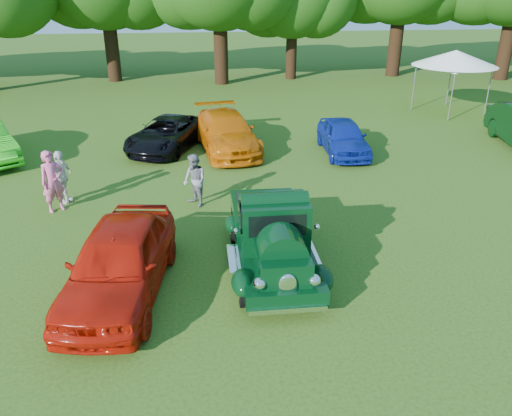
{
  "coord_description": "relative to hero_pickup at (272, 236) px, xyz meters",
  "views": [
    {
      "loc": [
        -0.31,
        -10.35,
        6.33
      ],
      "look_at": [
        0.95,
        0.99,
        1.1
      ],
      "focal_mm": 35.0,
      "sensor_mm": 36.0,
      "label": 1
    }
  ],
  "objects": [
    {
      "name": "ground",
      "position": [
        -1.24,
        -0.03,
        -0.79
      ],
      "size": [
        120.0,
        120.0,
        0.0
      ],
      "primitive_type": "plane",
      "color": "#294B11",
      "rests_on": "ground"
    },
    {
      "name": "spectator_pink",
      "position": [
        -5.99,
        3.85,
        0.14
      ],
      "size": [
        0.81,
        0.76,
        1.87
      ],
      "primitive_type": "imported",
      "rotation": [
        0.0,
        0.0,
        0.62
      ],
      "color": "#D55889",
      "rests_on": "ground"
    },
    {
      "name": "back_car_blue",
      "position": [
        4.01,
        8.26,
        -0.12
      ],
      "size": [
        1.71,
        3.98,
        1.34
      ],
      "primitive_type": "imported",
      "rotation": [
        0.0,
        0.0,
        -0.03
      ],
      "color": "navy",
      "rests_on": "ground"
    },
    {
      "name": "red_convertible",
      "position": [
        -3.45,
        -0.81,
        0.01
      ],
      "size": [
        2.49,
        4.89,
        1.59
      ],
      "primitive_type": "imported",
      "rotation": [
        0.0,
        0.0,
        -0.13
      ],
      "color": "#AC1307",
      "rests_on": "ground"
    },
    {
      "name": "back_car_orange",
      "position": [
        -0.58,
        9.19,
        -0.05
      ],
      "size": [
        2.84,
        5.4,
        1.49
      ],
      "primitive_type": "imported",
      "rotation": [
        0.0,
        0.0,
        0.15
      ],
      "color": "#C35C06",
      "rests_on": "ground"
    },
    {
      "name": "back_car_black",
      "position": [
        -2.98,
        9.6,
        -0.16
      ],
      "size": [
        3.63,
        5.01,
        1.27
      ],
      "primitive_type": "imported",
      "rotation": [
        0.0,
        0.0,
        -0.38
      ],
      "color": "black",
      "rests_on": "ground"
    },
    {
      "name": "canopy_tent",
      "position": [
        11.29,
        14.28,
        1.94
      ],
      "size": [
        5.41,
        5.41,
        3.14
      ],
      "rotation": [
        0.0,
        0.0,
        0.37
      ],
      "color": "white",
      "rests_on": "ground"
    },
    {
      "name": "spectator_white",
      "position": [
        -5.91,
        4.47,
        0.04
      ],
      "size": [
        0.76,
        1.05,
        1.66
      ],
      "primitive_type": "imported",
      "rotation": [
        0.0,
        0.0,
        1.16
      ],
      "color": "silver",
      "rests_on": "ground"
    },
    {
      "name": "hero_pickup",
      "position": [
        0.0,
        0.0,
        0.0
      ],
      "size": [
        2.18,
        4.68,
        1.83
      ],
      "color": "black",
      "rests_on": "ground"
    },
    {
      "name": "spectator_grey",
      "position": [
        -1.83,
        3.75,
        0.02
      ],
      "size": [
        0.94,
        1.0,
        1.63
      ],
      "primitive_type": "imported",
      "rotation": [
        0.0,
        0.0,
        -1.02
      ],
      "color": "gray",
      "rests_on": "ground"
    }
  ]
}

